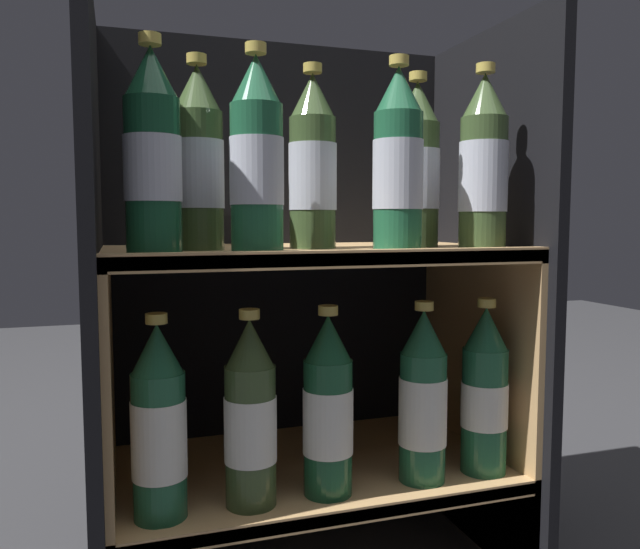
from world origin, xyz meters
TOP-DOWN VIEW (x-y plane):
  - fridge_back_wall at (0.00, 0.38)m, footprint 0.70×0.02m
  - fridge_side_left at (-0.34, 0.19)m, footprint 0.02×0.41m
  - fridge_side_right at (0.34, 0.19)m, footprint 0.02×0.41m
  - shelf_lower at (0.00, 0.18)m, footprint 0.66×0.37m
  - shelf_upper at (0.00, 0.18)m, footprint 0.66×0.37m
  - bottle_upper_front_0 at (-0.26, 0.07)m, footprint 0.08×0.08m
  - bottle_upper_front_1 at (-0.11, 0.07)m, footprint 0.08×0.08m
  - bottle_upper_front_2 at (0.10, 0.07)m, footprint 0.08×0.08m
  - bottle_upper_front_3 at (0.25, 0.07)m, footprint 0.08×0.08m
  - bottle_upper_back_0 at (-0.18, 0.15)m, footprint 0.08×0.08m
  - bottle_upper_back_1 at (-0.01, 0.15)m, footprint 0.08×0.08m
  - bottle_upper_back_2 at (0.18, 0.15)m, footprint 0.08×0.08m
  - bottle_lower_front_0 at (-0.26, 0.07)m, footprint 0.08×0.08m
  - bottle_lower_front_1 at (-0.13, 0.07)m, footprint 0.08×0.08m
  - bottle_lower_front_2 at (-0.01, 0.07)m, footprint 0.08×0.08m
  - bottle_lower_front_3 at (0.15, 0.07)m, footprint 0.08×0.08m
  - bottle_lower_front_4 at (0.26, 0.07)m, footprint 0.08×0.08m

SIDE VIEW (x-z plane):
  - shelf_lower at x=0.00m, z-range 0.06..0.25m
  - bottle_lower_front_0 at x=-0.26m, z-range 0.17..0.46m
  - bottle_lower_front_3 at x=0.15m, z-range 0.17..0.46m
  - bottle_lower_front_2 at x=-0.01m, z-range 0.17..0.46m
  - bottle_lower_front_1 at x=-0.13m, z-range 0.17..0.46m
  - bottle_lower_front_4 at x=0.26m, z-range 0.17..0.46m
  - shelf_upper at x=0.00m, z-range 0.13..0.69m
  - fridge_back_wall at x=0.00m, z-range 0.00..0.94m
  - fridge_side_left at x=-0.34m, z-range 0.00..0.94m
  - fridge_side_right at x=0.34m, z-range 0.00..0.94m
  - bottle_upper_front_3 at x=0.25m, z-range 0.54..0.83m
  - bottle_upper_back_1 at x=-0.01m, z-range 0.54..0.83m
  - bottle_upper_front_2 at x=0.10m, z-range 0.54..0.83m
  - bottle_upper_back_0 at x=-0.18m, z-range 0.54..0.83m
  - bottle_upper_back_2 at x=0.18m, z-range 0.54..0.83m
  - bottle_upper_front_1 at x=-0.11m, z-range 0.54..0.83m
  - bottle_upper_front_0 at x=-0.26m, z-range 0.54..0.83m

